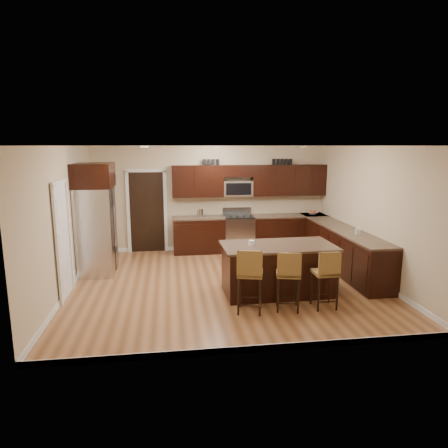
{
  "coord_description": "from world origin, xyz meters",
  "views": [
    {
      "loc": [
        -1.08,
        -7.52,
        2.7
      ],
      "look_at": [
        0.02,
        0.4,
        1.13
      ],
      "focal_mm": 32.0,
      "sensor_mm": 36.0,
      "label": 1
    }
  ],
  "objects": [
    {
      "name": "stool_left",
      "position": [
        0.18,
        -1.48,
        0.68
      ],
      "size": [
        0.5,
        0.5,
        1.08
      ],
      "rotation": [
        0.0,
        0.0,
        -0.26
      ],
      "color": "olive",
      "rests_on": "floor"
    },
    {
      "name": "upper_cabinets",
      "position": [
        1.04,
        2.58,
        1.84
      ],
      "size": [
        4.0,
        0.33,
        0.8
      ],
      "color": "black",
      "rests_on": "wall_back"
    },
    {
      "name": "canister_short",
      "position": [
        -0.34,
        2.45,
        1.01
      ],
      "size": [
        0.11,
        0.11,
        0.17
      ],
      "primitive_type": "cylinder",
      "color": "silver",
      "rests_on": "base_cabinets"
    },
    {
      "name": "stool_right",
      "position": [
        1.48,
        -1.48,
        0.63
      ],
      "size": [
        0.38,
        0.38,
        1.01
      ],
      "rotation": [
        0.0,
        0.0,
        0.01
      ],
      "color": "olive",
      "rests_on": "floor"
    },
    {
      "name": "pantry_door",
      "position": [
        -2.98,
        -0.3,
        1.02
      ],
      "size": [
        0.03,
        0.8,
        2.04
      ],
      "primitive_type": "cube",
      "color": "white",
      "rests_on": "floor"
    },
    {
      "name": "wall_back",
      "position": [
        0.0,
        2.75,
        1.35
      ],
      "size": [
        6.0,
        0.0,
        6.0
      ],
      "primitive_type": "plane",
      "rotation": [
        1.57,
        0.0,
        0.0
      ],
      "color": "#C7B290",
      "rests_on": "floor"
    },
    {
      "name": "wall_left",
      "position": [
        -3.0,
        0.0,
        1.35
      ],
      "size": [
        0.0,
        5.5,
        5.5
      ],
      "primitive_type": "plane",
      "rotation": [
        1.57,
        0.0,
        1.57
      ],
      "color": "#C7B290",
      "rests_on": "floor"
    },
    {
      "name": "canister_tall",
      "position": [
        -0.29,
        2.45,
        1.02
      ],
      "size": [
        0.12,
        0.12,
        0.2
      ],
      "primitive_type": "cylinder",
      "color": "silver",
      "rests_on": "base_cabinets"
    },
    {
      "name": "doorway",
      "position": [
        -1.65,
        2.73,
        1.03
      ],
      "size": [
        0.85,
        0.03,
        2.06
      ],
      "primitive_type": "cube",
      "color": "black",
      "rests_on": "floor"
    },
    {
      "name": "stool_mid",
      "position": [
        0.82,
        -1.48,
        0.64
      ],
      "size": [
        0.46,
        0.46,
        1.02
      ],
      "rotation": [
        0.0,
        0.0,
        -0.22
      ],
      "color": "olive",
      "rests_on": "floor"
    },
    {
      "name": "letter_decor",
      "position": [
        0.9,
        2.58,
        2.29
      ],
      "size": [
        2.2,
        0.03,
        0.15
      ],
      "primitive_type": null,
      "color": "black",
      "rests_on": "upper_cabinets"
    },
    {
      "name": "soap_bottle",
      "position": [
        2.7,
        -0.05,
        1.01
      ],
      "size": [
        0.1,
        0.1,
        0.18
      ],
      "primitive_type": "imported",
      "rotation": [
        0.0,
        0.0,
        -0.27
      ],
      "color": "#B2B2B2",
      "rests_on": "base_cabinets"
    },
    {
      "name": "floor",
      "position": [
        0.0,
        0.0,
        0.0
      ],
      "size": [
        6.0,
        6.0,
        0.0
      ],
      "primitive_type": "plane",
      "color": "#9A643D",
      "rests_on": "ground"
    },
    {
      "name": "range",
      "position": [
        0.68,
        2.45,
        0.47
      ],
      "size": [
        0.76,
        0.64,
        1.11
      ],
      "color": "silver",
      "rests_on": "floor"
    },
    {
      "name": "ceiling",
      "position": [
        0.0,
        0.0,
        2.7
      ],
      "size": [
        6.0,
        6.0,
        0.0
      ],
      "primitive_type": "plane",
      "rotation": [
        3.14,
        0.0,
        0.0
      ],
      "color": "silver",
      "rests_on": "wall_back"
    },
    {
      "name": "island_jar",
      "position": [
        0.38,
        -0.64,
        0.97
      ],
      "size": [
        0.1,
        0.1,
        0.1
      ],
      "primitive_type": "cylinder",
      "color": "white",
      "rests_on": "island"
    },
    {
      "name": "microwave",
      "position": [
        0.68,
        2.6,
        1.62
      ],
      "size": [
        0.76,
        0.31,
        0.4
      ],
      "primitive_type": "cube",
      "color": "silver",
      "rests_on": "upper_cabinets"
    },
    {
      "name": "refrigerator",
      "position": [
        -2.62,
        1.03,
        1.2
      ],
      "size": [
        0.79,
        0.99,
        2.35
      ],
      "color": "silver",
      "rests_on": "floor"
    },
    {
      "name": "island",
      "position": [
        0.88,
        -0.64,
        0.43
      ],
      "size": [
        2.07,
        1.11,
        0.92
      ],
      "rotation": [
        0.0,
        0.0,
        0.02
      ],
      "color": "black",
      "rests_on": "floor"
    },
    {
      "name": "fruit_bowl",
      "position": [
        2.67,
        2.45,
        0.95
      ],
      "size": [
        0.36,
        0.36,
        0.07
      ],
      "primitive_type": "imported",
      "rotation": [
        0.0,
        0.0,
        -0.38
      ],
      "color": "silver",
      "rests_on": "base_cabinets"
    },
    {
      "name": "wall_right",
      "position": [
        3.0,
        0.0,
        1.35
      ],
      "size": [
        0.0,
        5.5,
        5.5
      ],
      "primitive_type": "plane",
      "rotation": [
        1.57,
        0.0,
        -1.57
      ],
      "color": "#C7B290",
      "rests_on": "floor"
    },
    {
      "name": "floor_mat",
      "position": [
        1.27,
        1.86,
        0.01
      ],
      "size": [
        0.84,
        0.58,
        0.01
      ],
      "primitive_type": "cube",
      "rotation": [
        0.0,
        0.0,
        -0.06
      ],
      "color": "brown",
      "rests_on": "floor"
    },
    {
      "name": "base_cabinets",
      "position": [
        1.9,
        1.45,
        0.46
      ],
      "size": [
        4.02,
        3.96,
        0.92
      ],
      "color": "black",
      "rests_on": "floor"
    }
  ]
}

